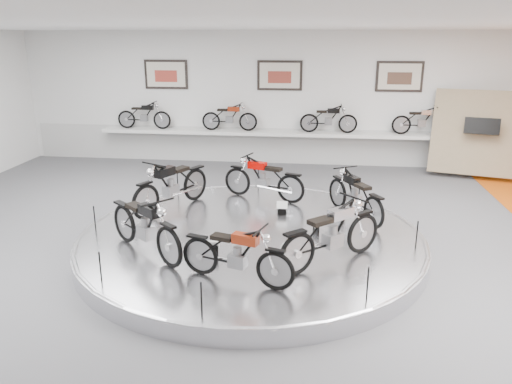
# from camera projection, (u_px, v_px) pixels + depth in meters

# --- Properties ---
(floor) EXTENTS (16.00, 16.00, 0.00)m
(floor) POSITION_uv_depth(u_px,v_px,m) (249.00, 255.00, 9.13)
(floor) COLOR #515153
(floor) RESTS_ON ground
(ceiling) EXTENTS (16.00, 16.00, 0.00)m
(ceiling) POSITION_uv_depth(u_px,v_px,m) (248.00, 25.00, 7.93)
(ceiling) COLOR white
(ceiling) RESTS_ON wall_back
(wall_back) EXTENTS (16.00, 0.00, 16.00)m
(wall_back) POSITION_uv_depth(u_px,v_px,m) (279.00, 99.00, 15.16)
(wall_back) COLOR silver
(wall_back) RESTS_ON floor
(dado_band) EXTENTS (15.68, 0.04, 1.10)m
(dado_band) POSITION_uv_depth(u_px,v_px,m) (279.00, 146.00, 15.57)
(dado_band) COLOR #BCBCBA
(dado_band) RESTS_ON floor
(display_platform) EXTENTS (6.40, 6.40, 0.30)m
(display_platform) POSITION_uv_depth(u_px,v_px,m) (251.00, 241.00, 9.37)
(display_platform) COLOR silver
(display_platform) RESTS_ON floor
(platform_rim) EXTENTS (6.40, 6.40, 0.10)m
(platform_rim) POSITION_uv_depth(u_px,v_px,m) (251.00, 235.00, 9.33)
(platform_rim) COLOR #B2B2BA
(platform_rim) RESTS_ON display_platform
(shelf) EXTENTS (11.00, 0.55, 0.10)m
(shelf) POSITION_uv_depth(u_px,v_px,m) (278.00, 133.00, 15.17)
(shelf) COLOR silver
(shelf) RESTS_ON wall_back
(poster_left) EXTENTS (1.35, 0.06, 0.88)m
(poster_left) POSITION_uv_depth(u_px,v_px,m) (166.00, 74.00, 15.31)
(poster_left) COLOR beige
(poster_left) RESTS_ON wall_back
(poster_center) EXTENTS (1.35, 0.06, 0.88)m
(poster_center) POSITION_uv_depth(u_px,v_px,m) (280.00, 75.00, 14.91)
(poster_center) COLOR beige
(poster_center) RESTS_ON wall_back
(poster_right) EXTENTS (1.35, 0.06, 0.88)m
(poster_right) POSITION_uv_depth(u_px,v_px,m) (400.00, 77.00, 14.51)
(poster_right) COLOR beige
(poster_right) RESTS_ON wall_back
(display_panel) EXTENTS (2.56, 1.52, 2.30)m
(display_panel) POSITION_uv_depth(u_px,v_px,m) (477.00, 133.00, 13.89)
(display_panel) COLOR #927C5F
(display_panel) RESTS_ON floor
(shelf_bike_a) EXTENTS (1.22, 0.43, 0.73)m
(shelf_bike_a) POSITION_uv_depth(u_px,v_px,m) (144.00, 117.00, 15.53)
(shelf_bike_a) COLOR black
(shelf_bike_a) RESTS_ON shelf
(shelf_bike_b) EXTENTS (1.22, 0.43, 0.73)m
(shelf_bike_b) POSITION_uv_depth(u_px,v_px,m) (229.00, 119.00, 15.22)
(shelf_bike_b) COLOR maroon
(shelf_bike_b) RESTS_ON shelf
(shelf_bike_c) EXTENTS (1.22, 0.43, 0.73)m
(shelf_bike_c) POSITION_uv_depth(u_px,v_px,m) (328.00, 121.00, 14.88)
(shelf_bike_c) COLOR black
(shelf_bike_c) RESTS_ON shelf
(shelf_bike_d) EXTENTS (1.22, 0.43, 0.73)m
(shelf_bike_d) POSITION_uv_depth(u_px,v_px,m) (422.00, 122.00, 14.57)
(shelf_bike_d) COLOR silver
(shelf_bike_d) RESTS_ON shelf
(bike_a) EXTENTS (1.32, 1.73, 0.97)m
(bike_a) POSITION_uv_depth(u_px,v_px,m) (355.00, 194.00, 10.02)
(bike_a) COLOR black
(bike_a) RESTS_ON display_platform
(bike_b) EXTENTS (1.78, 1.13, 0.99)m
(bike_b) POSITION_uv_depth(u_px,v_px,m) (264.00, 178.00, 11.16)
(bike_b) COLOR #B90300
(bike_b) RESTS_ON display_platform
(bike_c) EXTENTS (1.45, 1.97, 1.10)m
(bike_c) POSITION_uv_depth(u_px,v_px,m) (171.00, 184.00, 10.48)
(bike_c) COLOR black
(bike_c) RESTS_ON display_platform
(bike_d) EXTENTS (1.77, 1.63, 1.05)m
(bike_d) POSITION_uv_depth(u_px,v_px,m) (145.00, 225.00, 8.32)
(bike_d) COLOR black
(bike_d) RESTS_ON display_platform
(bike_e) EXTENTS (1.66, 0.99, 0.92)m
(bike_e) POSITION_uv_depth(u_px,v_px,m) (237.00, 254.00, 7.36)
(bike_e) COLOR maroon
(bike_e) RESTS_ON display_platform
(bike_f) EXTENTS (1.76, 1.69, 1.06)m
(bike_f) POSITION_uv_depth(u_px,v_px,m) (332.00, 233.00, 7.95)
(bike_f) COLOR silver
(bike_f) RESTS_ON display_platform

